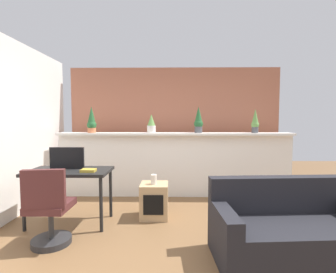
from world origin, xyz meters
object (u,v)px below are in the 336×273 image
(potted_plant_3, at_px, (255,122))
(vase_on_shelf, at_px, (154,179))
(office_chair, at_px, (49,213))
(desk, at_px, (70,176))
(potted_plant_0, at_px, (92,121))
(couch, at_px, (289,232))
(book_on_desk, at_px, (88,170))
(tv_monitor, at_px, (67,158))
(potted_plant_1, at_px, (151,124))
(side_cube_shelf, at_px, (154,200))
(potted_plant_2, at_px, (198,121))

(potted_plant_3, height_order, vase_on_shelf, potted_plant_3)
(office_chair, height_order, vase_on_shelf, office_chair)
(desk, bearing_deg, potted_plant_3, 22.84)
(potted_plant_0, relative_size, desk, 0.44)
(couch, bearing_deg, potted_plant_0, 142.71)
(office_chair, relative_size, book_on_desk, 4.94)
(potted_plant_3, bearing_deg, tv_monitor, -158.91)
(potted_plant_0, distance_m, potted_plant_3, 3.00)
(potted_plant_3, distance_m, office_chair, 3.59)
(potted_plant_1, height_order, potted_plant_3, potted_plant_3)
(potted_plant_3, xyz_separation_m, book_on_desk, (-2.62, -1.35, -0.63))
(desk, xyz_separation_m, vase_on_shelf, (1.14, 0.22, -0.10))
(potted_plant_0, relative_size, potted_plant_3, 1.10)
(vase_on_shelf, distance_m, book_on_desk, 0.92)
(potted_plant_3, bearing_deg, vase_on_shelf, -150.35)
(office_chair, xyz_separation_m, side_cube_shelf, (1.12, 0.87, -0.14))
(potted_plant_3, height_order, side_cube_shelf, potted_plant_3)
(potted_plant_0, relative_size, book_on_desk, 2.62)
(potted_plant_1, distance_m, tv_monitor, 1.63)
(book_on_desk, bearing_deg, vase_on_shelf, 21.88)
(office_chair, distance_m, vase_on_shelf, 1.42)
(potted_plant_0, xyz_separation_m, book_on_desk, (0.38, -1.34, -0.64))
(potted_plant_0, distance_m, book_on_desk, 1.53)
(potted_plant_0, height_order, couch, potted_plant_0)
(tv_monitor, xyz_separation_m, book_on_desk, (0.37, -0.20, -0.13))
(book_on_desk, bearing_deg, potted_plant_0, 105.74)
(potted_plant_2, bearing_deg, side_cube_shelf, -126.21)
(potted_plant_3, xyz_separation_m, desk, (-2.92, -1.23, -0.73))
(potted_plant_0, xyz_separation_m, potted_plant_2, (1.97, 0.04, 0.01))
(potted_plant_1, bearing_deg, couch, -52.09)
(potted_plant_0, relative_size, office_chair, 0.53)
(side_cube_shelf, height_order, vase_on_shelf, vase_on_shelf)
(potted_plant_1, distance_m, side_cube_shelf, 1.48)
(potted_plant_1, xyz_separation_m, office_chair, (-1.01, -1.84, -0.97))
(potted_plant_1, distance_m, desk, 1.73)
(office_chair, distance_m, book_on_desk, 0.70)
(desk, height_order, office_chair, office_chair)
(potted_plant_1, height_order, book_on_desk, potted_plant_1)
(office_chair, bearing_deg, potted_plant_2, 45.28)
(tv_monitor, bearing_deg, potted_plant_1, 46.07)
(side_cube_shelf, distance_m, couch, 1.82)
(potted_plant_3, xyz_separation_m, side_cube_shelf, (-1.78, -0.99, -1.15))
(potted_plant_0, height_order, desk, potted_plant_0)
(potted_plant_0, height_order, potted_plant_1, potted_plant_0)
(potted_plant_0, bearing_deg, tv_monitor, -89.45)
(potted_plant_1, relative_size, side_cube_shelf, 0.68)
(desk, relative_size, office_chair, 1.21)
(potted_plant_3, relative_size, book_on_desk, 2.39)
(desk, relative_size, couch, 0.68)
(tv_monitor, bearing_deg, side_cube_shelf, 7.42)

